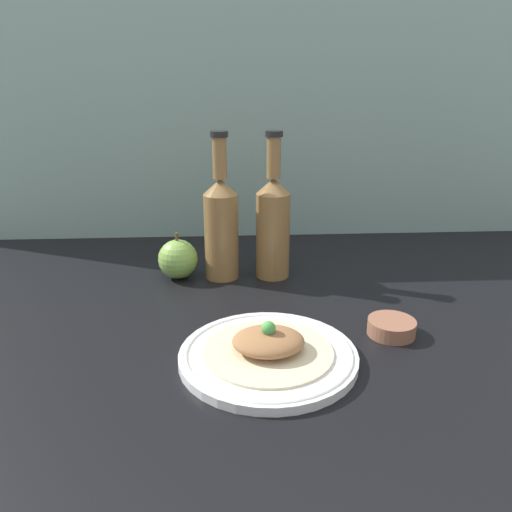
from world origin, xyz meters
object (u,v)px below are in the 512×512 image
plate (268,355)px  plated_food (268,344)px  apple (178,259)px  dipping_bowl (391,327)px  cider_bottle_left (221,224)px  cider_bottle_right (273,223)px

plate → plated_food: plated_food is taller
plate → apple: (-17.41, 36.27, 3.49)cm
plate → dipping_bowl: bearing=18.2°
plate → cider_bottle_left: size_ratio=0.89×
plated_food → dipping_bowl: (22.41, 7.35, -1.59)cm
apple → cider_bottle_right: bearing=-0.0°
plate → dipping_bowl: dipping_bowl is taller
cider_bottle_right → apple: cider_bottle_right is taller
cider_bottle_right → apple: size_ratio=3.07×
cider_bottle_right → plated_food: bearing=-96.1°
cider_bottle_right → apple: 22.76cm
cider_bottle_left → dipping_bowl: size_ratio=3.86×
cider_bottle_left → apple: 12.69cm
apple → plated_food: bearing=-64.4°
plate → plated_food: size_ratio=1.38×
cider_bottle_left → apple: (-9.87, 0.01, -7.97)cm
plated_food → cider_bottle_right: cider_bottle_right is taller
cider_bottle_right → cider_bottle_left: bearing=180.0°
dipping_bowl → apple: bearing=144.0°
dipping_bowl → plated_food: bearing=-161.8°
plated_food → cider_bottle_right: size_ratio=0.64×
apple → cider_bottle_left: bearing=-0.0°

